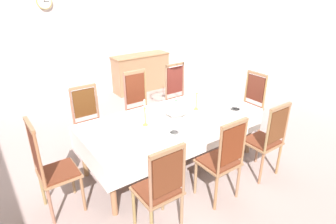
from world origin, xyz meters
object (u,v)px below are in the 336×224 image
(chair_head_east, at_px, (249,103))
(mounted_clock, at_px, (44,2))
(bowl_near_right, at_px, (221,117))
(chair_north_c, at_px, (179,95))
(candlestick_west, at_px, (145,115))
(sideboard, at_px, (141,73))
(chair_south_b, at_px, (223,159))
(spoon_primary, at_px, (240,108))
(chair_head_west, at_px, (51,167))
(chair_north_b, at_px, (140,105))
(soup_tureen, at_px, (176,108))
(bowl_far_left, at_px, (179,99))
(bowl_near_left, at_px, (235,110))
(chair_south_c, at_px, (266,139))
(dining_table, at_px, (172,122))
(chair_north_a, at_px, (90,120))
(chair_south_a, at_px, (160,188))
(bowl_far_right, at_px, (175,133))
(spoon_secondary, at_px, (225,115))
(candlestick_east, at_px, (197,100))

(chair_head_east, relative_size, mounted_clock, 3.85)
(bowl_near_right, bearing_deg, chair_north_c, 76.37)
(candlestick_west, xyz_separation_m, sideboard, (1.75, 3.09, -0.46))
(chair_south_b, xyz_separation_m, mounted_clock, (-0.69, 4.30, 1.58))
(sideboard, bearing_deg, spoon_primary, 84.75)
(chair_head_west, height_order, bowl_near_right, chair_head_west)
(chair_south_b, height_order, chair_north_b, chair_north_b)
(soup_tureen, xyz_separation_m, bowl_far_left, (0.40, 0.44, -0.10))
(chair_north_c, height_order, spoon_primary, chair_north_c)
(chair_head_west, bearing_deg, sideboard, 136.09)
(bowl_near_left, bearing_deg, chair_head_west, 171.42)
(chair_south_c, height_order, chair_north_c, chair_north_c)
(dining_table, relative_size, chair_north_b, 2.14)
(bowl_near_right, bearing_deg, chair_north_a, 134.92)
(chair_head_west, bearing_deg, chair_south_a, 40.31)
(chair_south_c, bearing_deg, bowl_far_left, 105.87)
(sideboard, bearing_deg, bowl_far_right, 65.81)
(chair_head_west, height_order, mounted_clock, mounted_clock)
(dining_table, xyz_separation_m, bowl_far_left, (0.46, 0.44, 0.09))
(chair_north_a, height_order, chair_north_b, chair_north_b)
(soup_tureen, distance_m, bowl_far_left, 0.60)
(chair_south_c, distance_m, soup_tureen, 1.28)
(spoon_secondary, bearing_deg, soup_tureen, 152.45)
(chair_head_west, distance_m, bowl_near_left, 2.56)
(chair_north_c, height_order, chair_head_east, chair_north_c)
(candlestick_east, xyz_separation_m, sideboard, (0.87, 3.09, -0.46))
(candlestick_east, bearing_deg, mounted_clock, 108.32)
(dining_table, distance_m, chair_head_east, 1.67)
(bowl_near_left, xyz_separation_m, spoon_primary, (0.13, 0.03, -0.02))
(chair_south_b, relative_size, chair_south_c, 1.01)
(bowl_near_left, bearing_deg, chair_south_c, -89.77)
(bowl_far_right, bearing_deg, bowl_near_right, 0.58)
(chair_head_west, xyz_separation_m, bowl_near_left, (2.52, -0.38, 0.18))
(chair_south_c, bearing_deg, chair_south_b, -179.94)
(chair_south_a, xyz_separation_m, soup_tureen, (0.92, 0.96, 0.31))
(chair_north_c, xyz_separation_m, bowl_far_left, (-0.40, -0.53, 0.18))
(chair_south_c, bearing_deg, bowl_far_right, 154.85)
(chair_north_b, relative_size, bowl_near_left, 5.94)
(mounted_clock, bearing_deg, spoon_primary, -65.86)
(chair_north_a, bearing_deg, dining_table, 131.66)
(chair_north_c, xyz_separation_m, candlestick_west, (-1.30, -0.96, 0.31))
(chair_head_west, xyz_separation_m, bowl_near_right, (2.19, -0.42, 0.18))
(bowl_far_right, bearing_deg, chair_north_b, 77.70)
(chair_north_a, relative_size, chair_north_b, 0.93)
(dining_table, distance_m, chair_north_b, 0.97)
(chair_north_a, distance_m, sideboard, 3.04)
(soup_tureen, xyz_separation_m, bowl_near_right, (0.46, -0.42, -0.10))
(soup_tureen, distance_m, candlestick_west, 0.50)
(chair_head_east, relative_size, candlestick_east, 2.93)
(chair_south_c, distance_m, chair_head_east, 1.25)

